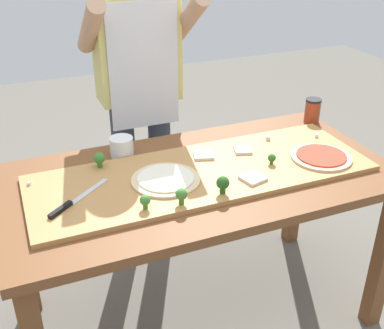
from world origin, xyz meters
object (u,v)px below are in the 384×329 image
object	(u,v)px
cheese_crumble_a	(29,184)
flour_cup	(122,148)
broccoli_floret_back_mid	(99,159)
pizza_whole_white_garlic	(166,179)
cheese_crumble_b	(268,138)
pizza_whole_tomato_red	(321,157)
broccoli_floret_front_right	(272,158)
broccoli_floret_back_left	(145,201)
pizza_slice_near_right	(253,178)
sauce_jar	(312,111)
cheese_crumble_d	(220,182)
prep_table	(200,195)
broccoli_floret_center_right	(223,183)
pizza_slice_center	(203,155)
cheese_crumble_c	(317,136)
pizza_slice_near_left	(243,150)
broccoli_floret_front_left	(181,195)
chefs_knife	(71,203)
cook_center	(139,80)

from	to	relation	value
cheese_crumble_a	flour_cup	size ratio (longest dim) A/B	0.12
broccoli_floret_back_mid	cheese_crumble_a	size ratio (longest dim) A/B	5.38
pizza_whole_white_garlic	cheese_crumble_b	size ratio (longest dim) A/B	15.36
pizza_whole_tomato_red	broccoli_floret_front_right	xyz separation A→B (m)	(-0.22, 0.04, 0.02)
cheese_crumble_a	broccoli_floret_back_left	bearing A→B (deg)	-41.53
pizza_slice_near_right	broccoli_floret_front_right	xyz separation A→B (m)	(0.14, 0.09, 0.02)
pizza_whole_white_garlic	cheese_crumble_b	distance (m)	0.59
sauce_jar	cheese_crumble_a	bearing A→B (deg)	-174.19
cheese_crumble_d	prep_table	bearing A→B (deg)	100.90
flour_cup	prep_table	bearing A→B (deg)	-48.13
cheese_crumble_a	broccoli_floret_center_right	bearing A→B (deg)	-26.71
pizza_slice_center	cheese_crumble_c	world-z (taller)	cheese_crumble_c
prep_table	broccoli_floret_back_mid	xyz separation A→B (m)	(-0.38, 0.18, 0.16)
pizza_slice_center	prep_table	bearing A→B (deg)	-120.38
sauce_jar	cheese_crumble_c	bearing A→B (deg)	-118.85
pizza_slice_near_left	sauce_jar	size ratio (longest dim) A/B	0.58
cheese_crumble_d	sauce_jar	bearing A→B (deg)	30.26
sauce_jar	broccoli_floret_front_left	bearing A→B (deg)	-151.45
broccoli_floret_back_mid	cheese_crumble_c	distance (m)	1.01
chefs_knife	sauce_jar	world-z (taller)	sauce_jar
pizza_slice_center	pizza_slice_near_left	bearing A→B (deg)	-7.27
prep_table	pizza_slice_center	world-z (taller)	pizza_slice_center
pizza_slice_near_right	broccoli_floret_center_right	world-z (taller)	broccoli_floret_center_right
chefs_knife	sauce_jar	xyz separation A→B (m)	(1.28, 0.34, 0.04)
pizza_slice_near_left	pizza_slice_near_right	xyz separation A→B (m)	(-0.08, -0.24, 0.00)
chefs_knife	cheese_crumble_a	xyz separation A→B (m)	(-0.13, 0.20, 0.00)
pizza_whole_white_garlic	cheese_crumble_d	bearing A→B (deg)	-28.69
chefs_knife	broccoli_floret_center_right	distance (m)	0.56
chefs_knife	cheese_crumble_a	size ratio (longest dim) A/B	21.00
prep_table	pizza_whole_tomato_red	world-z (taller)	pizza_whole_tomato_red
broccoli_floret_center_right	cheese_crumble_b	distance (m)	0.53
broccoli_floret_back_left	cook_center	bearing A→B (deg)	74.23
broccoli_floret_front_right	cheese_crumble_a	xyz separation A→B (m)	(-0.96, 0.20, -0.02)
prep_table	sauce_jar	bearing A→B (deg)	20.76
pizza_slice_center	broccoli_floret_front_right	size ratio (longest dim) A/B	1.92
broccoli_floret_back_mid	cheese_crumble_b	distance (m)	0.78
pizza_slice_near_left	pizza_slice_center	distance (m)	0.18
cheese_crumble_b	sauce_jar	world-z (taller)	sauce_jar
broccoli_floret_center_right	broccoli_floret_front_left	distance (m)	0.17
broccoli_floret_back_mid	broccoli_floret_center_right	bearing A→B (deg)	-44.63
pizza_slice_near_left	cheese_crumble_d	size ratio (longest dim) A/B	5.16
pizza_whole_white_garlic	cook_center	xyz separation A→B (m)	(0.10, 0.68, 0.19)
cheese_crumble_a	sauce_jar	world-z (taller)	sauce_jar
chefs_knife	cheese_crumble_d	size ratio (longest dim) A/B	18.06
pizza_whole_tomato_red	pizza_slice_near_right	distance (m)	0.37
pizza_slice_near_left	broccoli_floret_front_right	bearing A→B (deg)	-69.06
pizza_slice_near_left	flour_cup	distance (m)	0.54
chefs_knife	cheese_crumble_b	size ratio (longest dim) A/B	14.37
pizza_slice_near_left	broccoli_floret_front_right	xyz separation A→B (m)	(0.06, -0.15, 0.02)
broccoli_floret_back_mid	cook_center	bearing A→B (deg)	55.79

